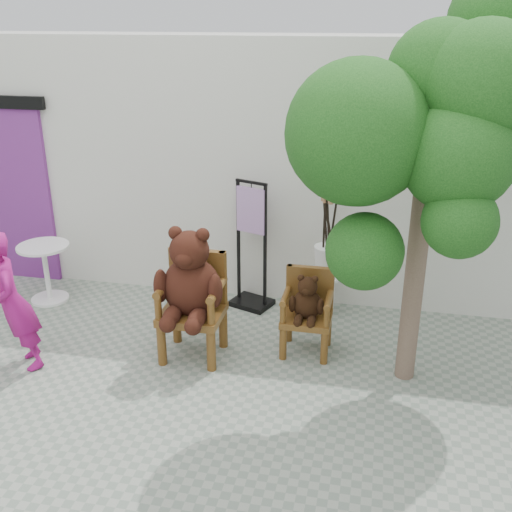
{
  "coord_description": "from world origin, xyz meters",
  "views": [
    {
      "loc": [
        1.55,
        -3.87,
        3.23
      ],
      "look_at": [
        0.41,
        1.59,
        0.95
      ],
      "focal_mm": 42.0,
      "sensor_mm": 36.0,
      "label": 1
    }
  ],
  "objects_px": {
    "tree": "(452,109)",
    "chair_small": "(307,305)",
    "display_stand": "(251,260)",
    "chair_big": "(191,286)",
    "person": "(12,303)",
    "stool_bucket": "(327,261)",
    "cafe_table": "(46,266)"
  },
  "relations": [
    {
      "from": "chair_big",
      "to": "cafe_table",
      "type": "height_order",
      "value": "chair_big"
    },
    {
      "from": "chair_big",
      "to": "chair_small",
      "type": "height_order",
      "value": "chair_big"
    },
    {
      "from": "person",
      "to": "tree",
      "type": "bearing_deg",
      "value": 57.13
    },
    {
      "from": "chair_small",
      "to": "tree",
      "type": "xyz_separation_m",
      "value": [
        1.12,
        -0.36,
        2.01
      ]
    },
    {
      "from": "chair_big",
      "to": "stool_bucket",
      "type": "xyz_separation_m",
      "value": [
        1.2,
        1.2,
        -0.12
      ]
    },
    {
      "from": "person",
      "to": "display_stand",
      "type": "relative_size",
      "value": 0.92
    },
    {
      "from": "chair_small",
      "to": "chair_big",
      "type": "bearing_deg",
      "value": -163.72
    },
    {
      "from": "stool_bucket",
      "to": "tree",
      "type": "xyz_separation_m",
      "value": [
        1.01,
        -1.24,
        1.88
      ]
    },
    {
      "from": "chair_big",
      "to": "person",
      "type": "bearing_deg",
      "value": -160.61
    },
    {
      "from": "chair_big",
      "to": "person",
      "type": "height_order",
      "value": "person"
    },
    {
      "from": "chair_big",
      "to": "chair_small",
      "type": "distance_m",
      "value": 1.17
    },
    {
      "from": "chair_big",
      "to": "stool_bucket",
      "type": "distance_m",
      "value": 1.71
    },
    {
      "from": "person",
      "to": "display_stand",
      "type": "height_order",
      "value": "display_stand"
    },
    {
      "from": "cafe_table",
      "to": "stool_bucket",
      "type": "bearing_deg",
      "value": 6.25
    },
    {
      "from": "display_stand",
      "to": "tree",
      "type": "relative_size",
      "value": 0.42
    },
    {
      "from": "tree",
      "to": "person",
      "type": "bearing_deg",
      "value": -172.26
    },
    {
      "from": "stool_bucket",
      "to": "display_stand",
      "type": "bearing_deg",
      "value": -179.94
    },
    {
      "from": "chair_big",
      "to": "cafe_table",
      "type": "bearing_deg",
      "value": 157.98
    },
    {
      "from": "display_stand",
      "to": "tree",
      "type": "distance_m",
      "value": 2.97
    },
    {
      "from": "tree",
      "to": "chair_small",
      "type": "bearing_deg",
      "value": 162.06
    },
    {
      "from": "person",
      "to": "display_stand",
      "type": "distance_m",
      "value": 2.6
    },
    {
      "from": "stool_bucket",
      "to": "chair_small",
      "type": "bearing_deg",
      "value": -96.78
    },
    {
      "from": "chair_small",
      "to": "stool_bucket",
      "type": "distance_m",
      "value": 0.89
    },
    {
      "from": "stool_bucket",
      "to": "chair_big",
      "type": "bearing_deg",
      "value": -135.09
    },
    {
      "from": "display_stand",
      "to": "stool_bucket",
      "type": "xyz_separation_m",
      "value": [
        0.87,
        0.0,
        0.06
      ]
    },
    {
      "from": "display_stand",
      "to": "stool_bucket",
      "type": "distance_m",
      "value": 0.87
    },
    {
      "from": "cafe_table",
      "to": "display_stand",
      "type": "bearing_deg",
      "value": 8.45
    },
    {
      "from": "cafe_table",
      "to": "person",
      "type": "bearing_deg",
      "value": -70.33
    },
    {
      "from": "chair_big",
      "to": "display_stand",
      "type": "distance_m",
      "value": 1.26
    },
    {
      "from": "person",
      "to": "tree",
      "type": "xyz_separation_m",
      "value": [
        3.8,
        0.52,
        1.83
      ]
    },
    {
      "from": "cafe_table",
      "to": "display_stand",
      "type": "distance_m",
      "value": 2.45
    },
    {
      "from": "chair_small",
      "to": "tree",
      "type": "distance_m",
      "value": 2.33
    }
  ]
}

